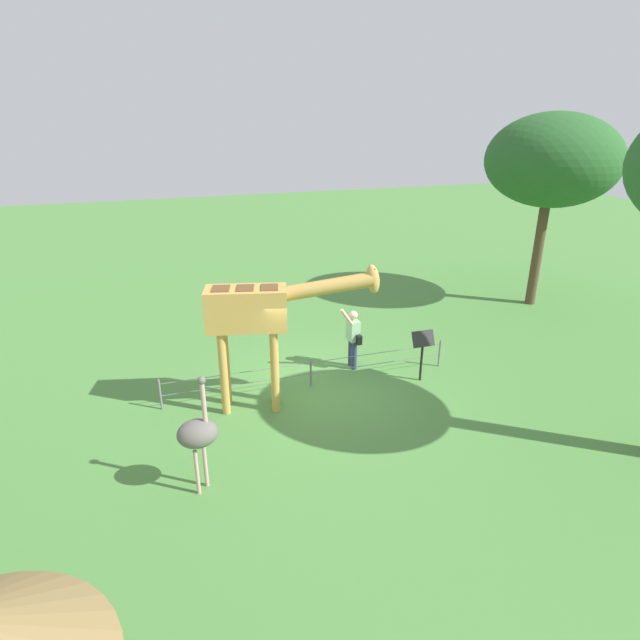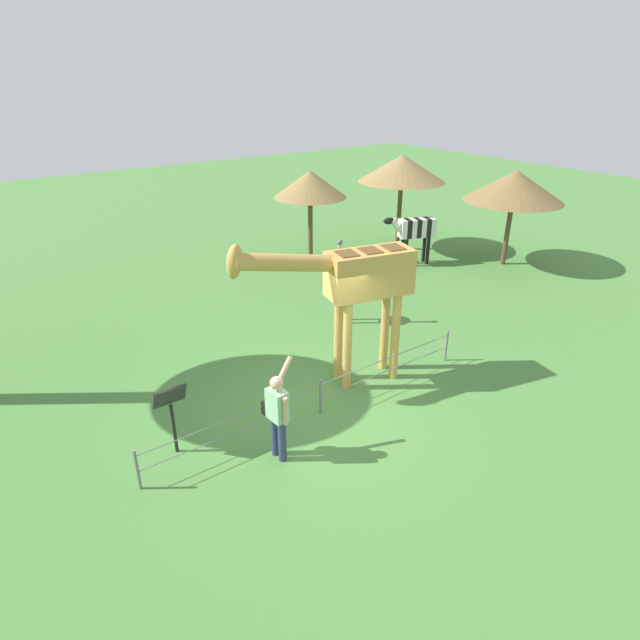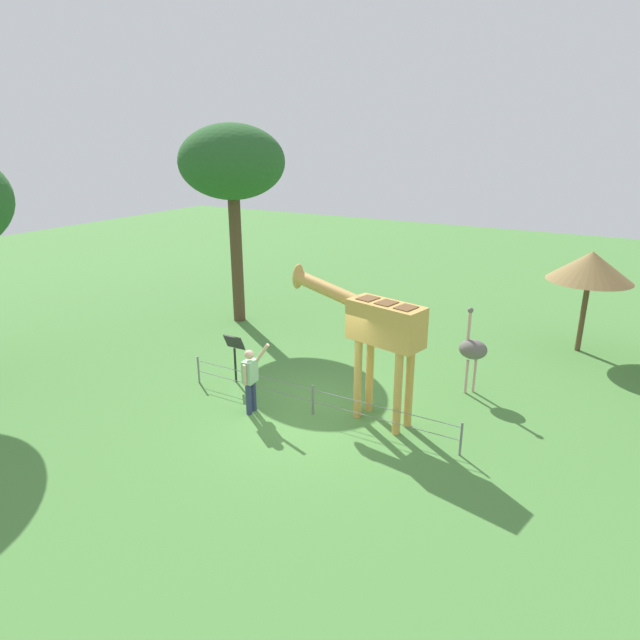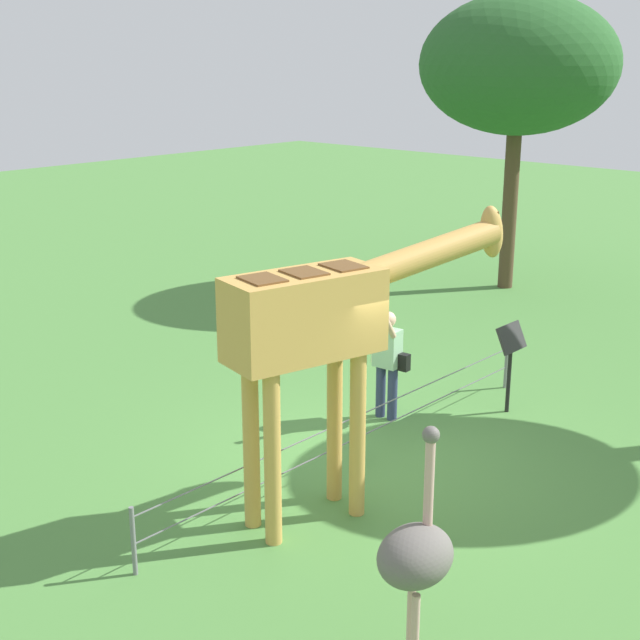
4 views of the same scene
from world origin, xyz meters
TOP-DOWN VIEW (x-y plane):
  - ground_plane at (0.00, 0.00)m, footprint 60.00×60.00m
  - giraffe at (-1.25, -0.47)m, footprint 3.72×1.31m
  - visitor at (1.31, 0.71)m, footprint 0.57×0.58m
  - ostrich at (-2.88, -2.89)m, footprint 0.70×0.56m
  - shade_hut_aside at (-5.00, -7.41)m, footprint 2.40×2.40m
  - tree_east at (5.79, -4.61)m, footprint 3.47×3.47m
  - info_sign at (2.68, -0.44)m, footprint 0.56×0.21m
  - wire_fence at (0.00, 0.09)m, footprint 7.05×0.05m

SIDE VIEW (x-z plane):
  - ground_plane at x=0.00m, z-range 0.00..0.00m
  - wire_fence at x=0.00m, z-range 0.03..0.78m
  - visitor at x=1.31m, z-range 0.03..1.78m
  - info_sign at x=2.68m, z-range 0.29..1.61m
  - ostrich at x=-2.88m, z-range 0.05..2.30m
  - giraffe at x=-1.25m, z-range 0.59..3.90m
  - shade_hut_aside at x=-5.00m, z-range 1.08..4.15m
  - tree_east at x=5.79m, z-range 2.03..8.67m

